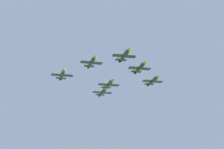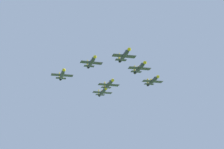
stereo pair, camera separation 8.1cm
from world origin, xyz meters
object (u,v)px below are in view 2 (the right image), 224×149
object	(u,v)px
jet_right_wingman	(92,62)
jet_trailing	(103,92)
jet_lead	(125,55)
jet_left_wingman	(140,67)
jet_left_outer	(153,81)
jet_slot_rear	(109,84)
jet_right_outer	(62,74)

from	to	relation	value
jet_right_wingman	jet_trailing	size ratio (longest dim) A/B	1.00
jet_lead	jet_left_wingman	distance (m)	17.60
jet_trailing	jet_right_wingman	bearing A→B (deg)	-23.64
jet_left_wingman	jet_left_outer	size ratio (longest dim) A/B	1.01
jet_lead	jet_right_wingman	size ratio (longest dim) A/B	1.02
jet_right_wingman	jet_trailing	bearing A→B (deg)	156.38
jet_left_wingman	jet_slot_rear	xyz separation A→B (m)	(-17.54, 1.49, -5.04)
jet_left_wingman	jet_trailing	xyz separation A→B (m)	(-26.98, 11.02, -5.43)
jet_right_wingman	jet_left_outer	size ratio (longest dim) A/B	0.96
jet_lead	jet_right_outer	size ratio (longest dim) A/B	0.97
jet_lead	jet_trailing	distance (m)	40.61
jet_slot_rear	jet_right_wingman	bearing A→B (deg)	-40.49
jet_left_wingman	jet_left_outer	bearing A→B (deg)	140.67
jet_left_wingman	jet_left_outer	distance (m)	17.67
jet_left_outer	jet_left_wingman	bearing A→B (deg)	-39.40
jet_left_wingman	jet_right_outer	bearing A→B (deg)	-110.38
jet_lead	jet_left_wingman	size ratio (longest dim) A/B	0.96
jet_slot_rear	jet_right_outer	bearing A→B (deg)	-90.13
jet_right_wingman	jet_left_outer	bearing A→B (deg)	110.82
jet_left_wingman	jet_right_outer	distance (m)	36.78
jet_trailing	jet_left_wingman	bearing A→B (deg)	22.40
jet_right_outer	jet_slot_rear	xyz separation A→B (m)	(16.19, 16.05, -3.10)
jet_right_wingman	jet_trailing	distance (m)	29.78
jet_lead	jet_left_wingman	bearing A→B (deg)	140.32
jet_right_wingman	jet_slot_rear	world-z (taller)	jet_right_wingman
jet_lead	jet_trailing	world-z (taller)	jet_lead
jet_lead	jet_trailing	bearing A→B (deg)	-179.31
jet_right_wingman	jet_left_outer	xyz separation A→B (m)	(14.83, 33.60, -2.27)
jet_lead	jet_slot_rear	bearing A→B (deg)	-179.31
jet_lead	jet_right_outer	xyz separation A→B (m)	(-35.07, 2.99, -2.03)
jet_right_outer	jet_trailing	world-z (taller)	jet_right_outer
jet_left_outer	jet_right_outer	world-z (taller)	jet_left_outer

